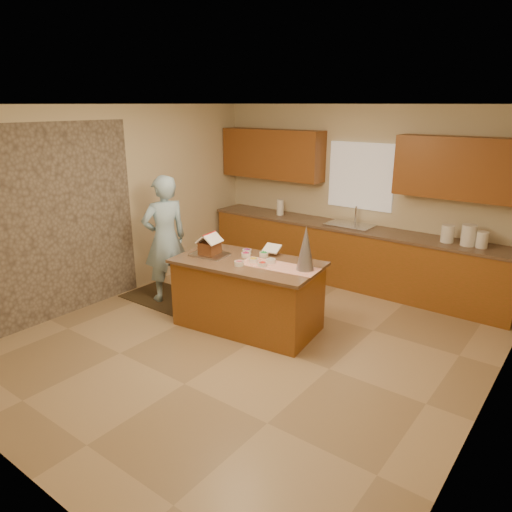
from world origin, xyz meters
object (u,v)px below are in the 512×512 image
object	(u,v)px
island_base	(248,296)
boy	(165,239)
tinsel_tree	(306,248)
gingerbread_house	(210,246)

from	to	relation	value
island_base	boy	xyz separation A→B (m)	(-1.47, 0.01, 0.48)
tinsel_tree	boy	world-z (taller)	boy
tinsel_tree	gingerbread_house	world-z (taller)	tinsel_tree
island_base	boy	distance (m)	1.55
island_base	gingerbread_house	bearing A→B (deg)	-174.81
tinsel_tree	gingerbread_house	size ratio (longest dim) A/B	1.76
island_base	gingerbread_house	size ratio (longest dim) A/B	5.77
boy	gingerbread_house	bearing A→B (deg)	102.06
island_base	tinsel_tree	size ratio (longest dim) A/B	3.27
tinsel_tree	boy	xyz separation A→B (m)	(-2.20, -0.13, -0.24)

